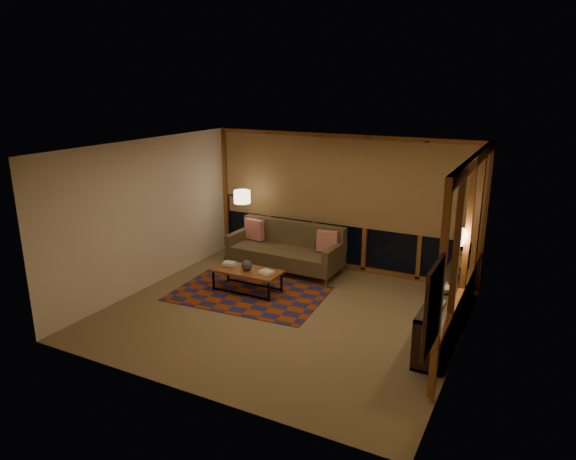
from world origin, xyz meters
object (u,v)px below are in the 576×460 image
at_px(coffee_table, 247,281).
at_px(sofa, 285,248).
at_px(bookshelf, 448,307).
at_px(floor_lamp, 229,224).

bearing_deg(coffee_table, sofa, 84.81).
bearing_deg(bookshelf, floor_lamp, 165.89).
bearing_deg(sofa, floor_lamp, 177.50).
relative_size(sofa, bookshelf, 0.78).
relative_size(coffee_table, floor_lamp, 0.81).
bearing_deg(floor_lamp, coffee_table, -41.63).
relative_size(sofa, floor_lamp, 1.47).
distance_m(floor_lamp, bookshelf, 4.90).
bearing_deg(bookshelf, sofa, 161.97).
height_order(coffee_table, bookshelf, bookshelf).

